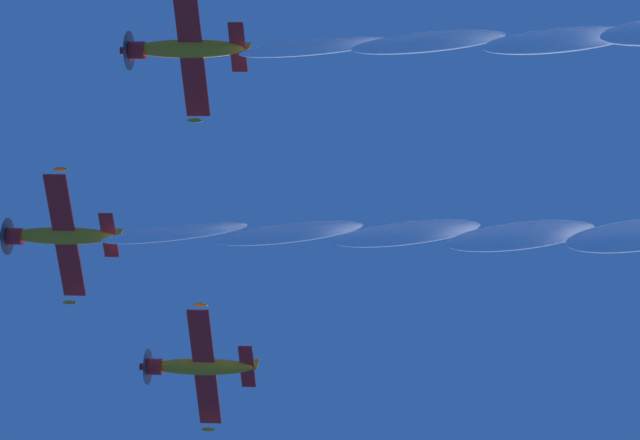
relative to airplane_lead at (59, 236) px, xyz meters
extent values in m
ellipsoid|color=orange|center=(0.23, 0.10, -0.04)|extent=(6.69, 4.01, 2.16)
cylinder|color=red|center=(-2.57, -1.17, 0.42)|extent=(1.47, 1.45, 1.36)
cone|color=red|center=(-3.17, -1.44, 0.51)|extent=(0.95, 0.81, 0.68)
cylinder|color=#3F3F47|center=(-3.03, -1.38, 0.49)|extent=(1.46, 2.34, 2.69)
cube|color=red|center=(0.40, 0.15, -0.24)|extent=(4.81, 8.36, 1.78)
ellipsoid|color=orange|center=(2.21, -3.59, 0.45)|extent=(0.97, 0.64, 0.42)
ellipsoid|color=orange|center=(-1.41, 3.89, -0.93)|extent=(0.97, 0.64, 0.42)
cube|color=red|center=(2.91, 1.33, -0.44)|extent=(2.09, 3.17, 0.75)
cube|color=orange|center=(3.01, 1.46, 0.05)|extent=(1.28, 0.70, 1.28)
ellipsoid|color=#1E232D|center=(-0.02, 0.07, 0.41)|extent=(1.79, 1.36, 0.98)
ellipsoid|color=orange|center=(13.22, -6.61, -1.02)|extent=(6.68, 4.02, 2.22)
cylinder|color=red|center=(10.43, -7.88, -0.53)|extent=(1.48, 1.45, 1.37)
cone|color=red|center=(9.83, -8.15, -0.42)|extent=(0.95, 0.81, 0.69)
cylinder|color=#3F3F47|center=(9.96, -8.09, -0.45)|extent=(1.48, 2.33, 2.70)
cube|color=red|center=(13.40, -6.57, -1.21)|extent=(4.80, 8.36, 1.81)
ellipsoid|color=orange|center=(11.58, -2.83, -1.92)|extent=(0.97, 0.64, 0.42)
cube|color=red|center=(15.90, -5.39, -1.43)|extent=(2.09, 3.17, 0.76)
cube|color=orange|center=(16.00, -5.25, -0.94)|extent=(1.29, 0.69, 1.29)
ellipsoid|color=#1E232D|center=(12.98, -6.65, -0.56)|extent=(1.80, 1.36, 1.00)
ellipsoid|color=orange|center=(3.32, 12.16, 0.43)|extent=(6.69, 3.95, 2.07)
cylinder|color=red|center=(0.52, 10.89, 0.86)|extent=(1.45, 1.42, 1.32)
cone|color=red|center=(-0.08, 10.62, 0.95)|extent=(0.94, 0.79, 0.66)
cylinder|color=#3F3F47|center=(0.05, 10.68, 0.93)|extent=(1.41, 2.28, 2.62)
cube|color=red|center=(3.50, 12.22, 0.24)|extent=(4.83, 8.39, 1.46)
ellipsoid|color=orange|center=(5.29, 8.44, 0.78)|extent=(0.97, 0.63, 0.40)
ellipsoid|color=orange|center=(1.70, 15.99, -0.31)|extent=(0.97, 0.63, 0.40)
cube|color=red|center=(6.01, 13.39, 0.07)|extent=(2.10, 3.17, 0.63)
cube|color=orange|center=(6.11, 13.51, 0.57)|extent=(1.26, 0.66, 1.28)
ellipsoid|color=#1E232D|center=(3.08, 12.11, 0.89)|extent=(1.79, 1.34, 0.95)
ellipsoid|color=white|center=(6.79, 2.95, -1.15)|extent=(8.68, 4.59, 2.30)
ellipsoid|color=white|center=(13.26, 5.91, -2.41)|extent=(8.81, 4.83, 2.54)
ellipsoid|color=white|center=(19.62, 8.98, -3.22)|extent=(8.94, 5.07, 2.78)
ellipsoid|color=white|center=(25.63, 11.93, -4.30)|extent=(9.08, 5.30, 3.02)
ellipsoid|color=white|center=(20.04, -3.37, -2.18)|extent=(8.68, 4.59, 2.30)
ellipsoid|color=white|center=(25.98, -0.77, -3.21)|extent=(8.81, 4.83, 2.54)
ellipsoid|color=white|center=(32.57, 2.38, -4.28)|extent=(8.94, 5.07, 2.78)
camera|label=1|loc=(27.82, -17.47, -80.81)|focal=77.11mm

